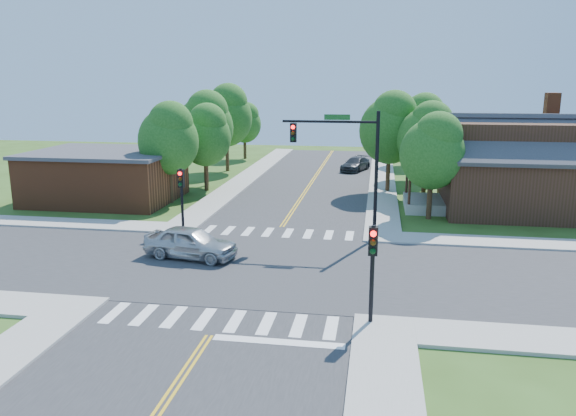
% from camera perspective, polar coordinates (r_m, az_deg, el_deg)
% --- Properties ---
extents(ground, '(100.00, 100.00, 0.00)m').
position_cam_1_polar(ground, '(27.23, -3.36, -6.06)').
color(ground, '#314C17').
rests_on(ground, ground).
extents(road_ns, '(10.00, 90.00, 0.04)m').
position_cam_1_polar(road_ns, '(27.22, -3.36, -6.02)').
color(road_ns, '#2D2D30').
rests_on(road_ns, ground).
extents(road_ew, '(90.00, 10.00, 0.04)m').
position_cam_1_polar(road_ew, '(27.22, -3.36, -6.01)').
color(road_ew, '#2D2D30').
rests_on(road_ew, ground).
extents(intersection_patch, '(10.20, 10.20, 0.06)m').
position_cam_1_polar(intersection_patch, '(27.23, -3.36, -6.06)').
color(intersection_patch, '#2D2D30').
rests_on(intersection_patch, ground).
extents(sidewalk_ne, '(40.00, 40.00, 0.14)m').
position_cam_1_polar(sidewalk_ne, '(43.07, 22.60, 0.20)').
color(sidewalk_ne, '#9E9B93').
rests_on(sidewalk_ne, ground).
extents(sidewalk_nw, '(40.00, 40.00, 0.14)m').
position_cam_1_polar(sidewalk_nw, '(47.05, -18.18, 1.57)').
color(sidewalk_nw, '#9E9B93').
rests_on(sidewalk_nw, ground).
extents(crosswalk_north, '(8.85, 2.00, 0.01)m').
position_cam_1_polar(crosswalk_north, '(33.02, -1.03, -2.51)').
color(crosswalk_north, white).
rests_on(crosswalk_north, ground).
extents(crosswalk_south, '(8.85, 2.00, 0.01)m').
position_cam_1_polar(crosswalk_south, '(21.63, -6.97, -11.23)').
color(crosswalk_south, white).
rests_on(crosswalk_south, ground).
extents(centerline, '(0.30, 90.00, 0.01)m').
position_cam_1_polar(centerline, '(27.21, -3.36, -5.97)').
color(centerline, yellow).
rests_on(centerline, ground).
extents(stop_bar, '(4.60, 0.45, 0.09)m').
position_cam_1_polar(stop_bar, '(19.89, -0.98, -13.55)').
color(stop_bar, white).
rests_on(stop_bar, ground).
extents(signal_mast_ne, '(5.30, 0.42, 7.20)m').
position_cam_1_polar(signal_mast_ne, '(31.01, 5.89, 5.47)').
color(signal_mast_ne, black).
rests_on(signal_mast_ne, ground).
extents(signal_pole_se, '(0.34, 0.42, 3.80)m').
position_cam_1_polar(signal_pole_se, '(20.45, 8.59, -4.87)').
color(signal_pole_se, black).
rests_on(signal_pole_se, ground).
extents(signal_pole_nw, '(0.34, 0.42, 3.80)m').
position_cam_1_polar(signal_pole_nw, '(33.27, -10.79, 2.01)').
color(signal_pole_nw, black).
rests_on(signal_pole_nw, ground).
extents(house_ne, '(13.05, 8.80, 7.11)m').
position_cam_1_polar(house_ne, '(40.84, 22.53, 4.21)').
color(house_ne, '#352012').
rests_on(house_ne, ground).
extents(building_nw, '(10.40, 8.40, 3.73)m').
position_cam_1_polar(building_nw, '(43.71, -18.01, 3.17)').
color(building_nw, brown).
rests_on(building_nw, ground).
extents(tree_e_a, '(4.08, 3.88, 6.94)m').
position_cam_1_polar(tree_e_a, '(36.66, 14.59, 5.80)').
color(tree_e_a, '#382314').
rests_on(tree_e_a, ground).
extents(tree_e_b, '(4.33, 4.11, 7.35)m').
position_cam_1_polar(tree_e_b, '(42.95, 14.01, 7.21)').
color(tree_e_b, '#382314').
rests_on(tree_e_b, ground).
extents(tree_e_c, '(4.55, 4.32, 7.73)m').
position_cam_1_polar(tree_e_c, '(51.32, 13.43, 8.41)').
color(tree_e_c, '#382314').
rests_on(tree_e_c, ground).
extents(tree_e_d, '(4.27, 4.06, 7.26)m').
position_cam_1_polar(tree_e_d, '(60.07, 12.90, 8.77)').
color(tree_e_d, '#382314').
rests_on(tree_e_d, ground).
extents(tree_w_a, '(4.35, 4.13, 7.39)m').
position_cam_1_polar(tree_w_a, '(41.21, -12.00, 7.11)').
color(tree_w_a, '#382314').
rests_on(tree_w_a, ground).
extents(tree_w_b, '(4.72, 4.49, 8.03)m').
position_cam_1_polar(tree_w_b, '(47.37, -8.37, 8.50)').
color(tree_w_b, '#382314').
rests_on(tree_w_b, ground).
extents(tree_w_c, '(4.99, 4.74, 8.48)m').
position_cam_1_polar(tree_w_c, '(54.98, -6.23, 9.49)').
color(tree_w_c, '#382314').
rests_on(tree_w_c, ground).
extents(tree_w_d, '(3.73, 3.55, 6.35)m').
position_cam_1_polar(tree_w_d, '(63.53, -4.39, 8.73)').
color(tree_w_d, '#382314').
rests_on(tree_w_d, ground).
extents(tree_house, '(4.74, 4.50, 8.06)m').
position_cam_1_polar(tree_house, '(44.84, 10.42, 8.21)').
color(tree_house, '#382314').
rests_on(tree_house, ground).
extents(tree_bldg, '(4.15, 3.94, 7.05)m').
position_cam_1_polar(tree_bldg, '(45.37, -8.37, 7.49)').
color(tree_bldg, '#382314').
rests_on(tree_bldg, ground).
extents(car_silver, '(3.50, 5.38, 1.62)m').
position_cam_1_polar(car_silver, '(28.69, -9.85, -3.54)').
color(car_silver, '#B8BBBF').
rests_on(car_silver, ground).
extents(car_dgrey, '(4.62, 5.62, 1.30)m').
position_cam_1_polar(car_dgrey, '(55.51, 6.87, 4.41)').
color(car_dgrey, '#2F3135').
rests_on(car_dgrey, ground).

